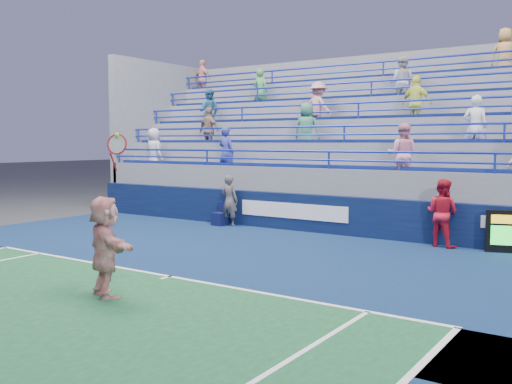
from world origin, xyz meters
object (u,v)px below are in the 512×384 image
Objects in this scene: tennis_player at (105,246)px; ball_girl at (442,213)px; judge_chair at (220,218)px; line_judge at (229,201)px.

tennis_player is 1.62× the size of ball_girl.
tennis_player reaches higher than ball_girl.
line_judge reaches higher than judge_chair.
ball_girl is (3.34, 7.86, -0.01)m from tennis_player.
line_judge is (0.30, 0.09, 0.56)m from judge_chair.
tennis_player is (3.48, -7.64, 0.63)m from judge_chair.
tennis_player is 8.36m from line_judge.
tennis_player is at bearing 110.88° from line_judge.
judge_chair is at bearing 15.15° from line_judge.
judge_chair is 0.46× the size of line_judge.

